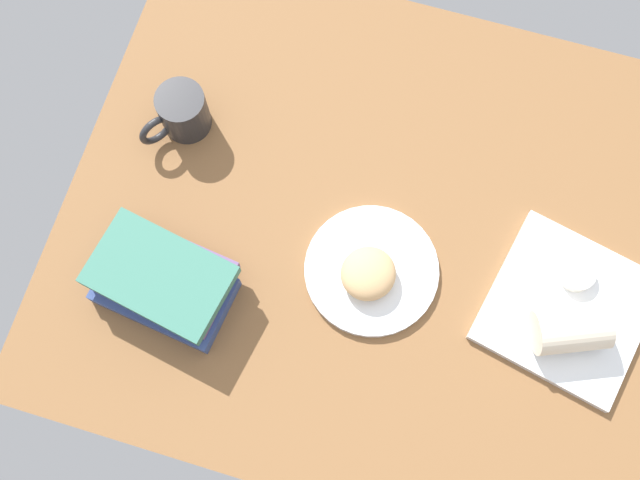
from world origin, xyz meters
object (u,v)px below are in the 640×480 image
(round_plate, at_px, (371,270))
(sauce_cup, at_px, (577,274))
(scone_pastry, at_px, (368,274))
(coffee_mug, at_px, (182,112))
(square_plate, at_px, (567,308))
(breakfast_wrap, at_px, (571,329))
(book_stack, at_px, (163,282))

(round_plate, relative_size, sauce_cup, 3.85)
(scone_pastry, distance_m, coffee_mug, 0.42)
(round_plate, height_order, square_plate, square_plate)
(scone_pastry, xyz_separation_m, sauce_cup, (0.33, 0.10, -0.01))
(breakfast_wrap, distance_m, coffee_mug, 0.73)
(round_plate, height_order, book_stack, book_stack)
(scone_pastry, bearing_deg, coffee_mug, 154.58)
(book_stack, bearing_deg, coffee_mug, 103.77)
(book_stack, relative_size, coffee_mug, 1.99)
(breakfast_wrap, bearing_deg, square_plate, 157.90)
(sauce_cup, bearing_deg, coffee_mug, 173.29)
(sauce_cup, bearing_deg, breakfast_wrap, -89.63)
(book_stack, bearing_deg, square_plate, 13.27)
(round_plate, distance_m, sauce_cup, 0.34)
(round_plate, xyz_separation_m, scone_pastry, (-0.00, -0.01, 0.03))
(scone_pastry, bearing_deg, breakfast_wrap, -0.19)
(scone_pastry, height_order, book_stack, book_stack)
(book_stack, bearing_deg, round_plate, 21.23)
(scone_pastry, relative_size, book_stack, 0.39)
(square_plate, height_order, sauce_cup, sauce_cup)
(round_plate, xyz_separation_m, breakfast_wrap, (0.32, -0.02, 0.04))
(breakfast_wrap, xyz_separation_m, book_stack, (-0.64, -0.11, -0.01))
(square_plate, bearing_deg, round_plate, -175.00)
(breakfast_wrap, bearing_deg, round_plate, -115.27)
(breakfast_wrap, bearing_deg, scone_pastry, -112.66)
(scone_pastry, relative_size, coffee_mug, 0.77)
(book_stack, bearing_deg, breakfast_wrap, 9.46)
(round_plate, distance_m, coffee_mug, 0.42)
(breakfast_wrap, bearing_deg, book_stack, -103.01)
(square_plate, bearing_deg, book_stack, -166.73)
(round_plate, distance_m, book_stack, 0.34)
(square_plate, xyz_separation_m, book_stack, (-0.64, -0.15, 0.04))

